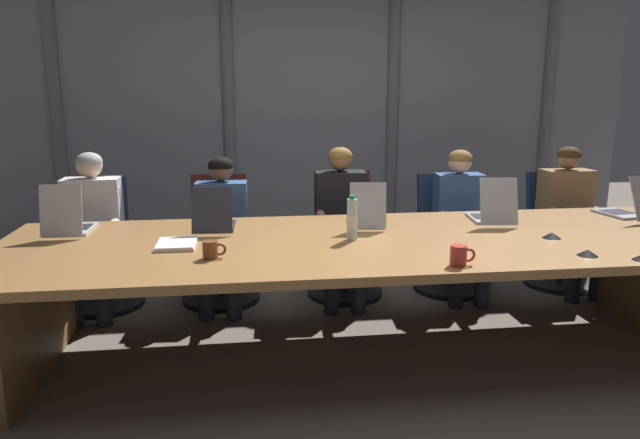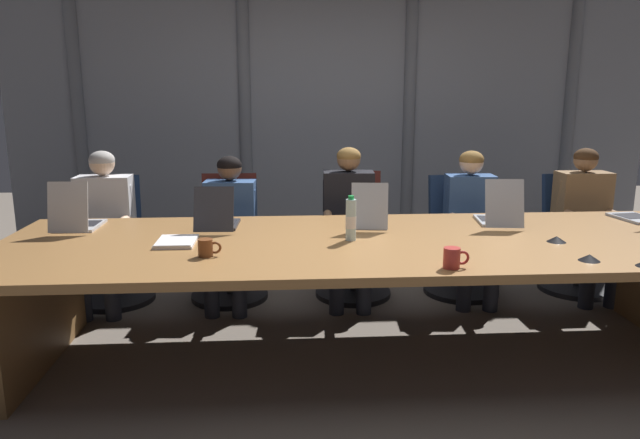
# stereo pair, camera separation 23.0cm
# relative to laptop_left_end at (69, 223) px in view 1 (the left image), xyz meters

# --- Properties ---
(ground_plane) EXTENTS (12.62, 12.62, 0.00)m
(ground_plane) POSITION_rel_laptop_left_end_xyz_m (1.85, -0.40, -0.80)
(ground_plane) COLOR #6B6056
(conference_table) EXTENTS (4.43, 1.45, 0.74)m
(conference_table) POSITION_rel_laptop_left_end_xyz_m (1.85, -0.40, -0.19)
(conference_table) COLOR olive
(conference_table) RESTS_ON ground_plane
(curtain_backdrop) EXTENTS (6.31, 0.17, 2.91)m
(curtain_backdrop) POSITION_rel_laptop_left_end_xyz_m (1.84, 2.09, 0.66)
(curtain_backdrop) COLOR gray
(curtain_backdrop) RESTS_ON ground_plane
(laptop_left_end) EXTENTS (0.25, 0.40, 0.33)m
(laptop_left_end) POSITION_rel_laptop_left_end_xyz_m (0.00, 0.00, 0.00)
(laptop_left_end) COLOR #BCBCC1
(laptop_left_end) RESTS_ON conference_table
(laptop_left_mid) EXTENTS (0.26, 0.41, 0.29)m
(laptop_left_mid) POSITION_rel_laptop_left_end_xyz_m (0.89, -0.03, -0.01)
(laptop_left_mid) COLOR #2D2D33
(laptop_left_mid) RESTS_ON conference_table
(laptop_center) EXTENTS (0.27, 0.39, 0.30)m
(laptop_center) POSITION_rel_laptop_left_end_xyz_m (1.87, -0.05, -0.00)
(laptop_center) COLOR #A8ADB7
(laptop_center) RESTS_ON conference_table
(laptop_right_mid) EXTENTS (0.29, 0.45, 0.32)m
(laptop_right_mid) POSITION_rel_laptop_left_end_xyz_m (2.74, -0.04, -0.00)
(laptop_right_mid) COLOR #A8ADB7
(laptop_right_mid) RESTS_ON conference_table
(laptop_right_end) EXTENTS (0.28, 0.48, 0.31)m
(laptop_right_end) POSITION_rel_laptop_left_end_xyz_m (3.75, -0.02, -0.00)
(laptop_right_end) COLOR #A8ADB7
(laptop_right_end) RESTS_ON conference_table
(office_chair_left_end) EXTENTS (0.60, 0.61, 0.95)m
(office_chair_left_end) POSITION_rel_laptop_left_end_xyz_m (-0.01, 0.75, -0.44)
(office_chair_left_end) COLOR navy
(office_chair_left_end) RESTS_ON ground_plane
(office_chair_left_mid) EXTENTS (0.60, 0.60, 0.96)m
(office_chair_left_mid) POSITION_rel_laptop_left_end_xyz_m (0.89, 0.75, -0.44)
(office_chair_left_mid) COLOR #511E19
(office_chair_left_mid) RESTS_ON ground_plane
(office_chair_center) EXTENTS (0.60, 0.60, 0.98)m
(office_chair_center) POSITION_rel_laptop_left_end_xyz_m (1.87, 0.75, -0.44)
(office_chair_center) COLOR #511E19
(office_chair_center) RESTS_ON ground_plane
(office_chair_right_mid) EXTENTS (0.60, 0.60, 0.94)m
(office_chair_right_mid) POSITION_rel_laptop_left_end_xyz_m (2.75, 0.74, -0.45)
(office_chair_right_mid) COLOR navy
(office_chair_right_mid) RESTS_ON ground_plane
(office_chair_right_end) EXTENTS (0.60, 0.61, 0.94)m
(office_chair_right_end) POSITION_rel_laptop_left_end_xyz_m (3.71, 0.74, -0.45)
(office_chair_right_end) COLOR navy
(office_chair_right_end) RESTS_ON ground_plane
(person_left_end) EXTENTS (0.42, 0.55, 1.17)m
(person_left_end) POSITION_rel_laptop_left_end_xyz_m (-0.02, 0.59, -0.13)
(person_left_end) COLOR silver
(person_left_end) RESTS_ON ground_plane
(person_left_mid) EXTENTS (0.42, 0.56, 1.13)m
(person_left_mid) POSITION_rel_laptop_left_end_xyz_m (0.91, 0.58, -0.16)
(person_left_mid) COLOR #335184
(person_left_mid) RESTS_ON ground_plane
(person_center) EXTENTS (0.41, 0.56, 1.19)m
(person_center) POSITION_rel_laptop_left_end_xyz_m (1.82, 0.59, -0.13)
(person_center) COLOR black
(person_center) RESTS_ON ground_plane
(person_right_mid) EXTENTS (0.40, 0.56, 1.16)m
(person_right_mid) POSITION_rel_laptop_left_end_xyz_m (2.77, 0.58, -0.15)
(person_right_mid) COLOR #335184
(person_right_mid) RESTS_ON ground_plane
(person_right_end) EXTENTS (0.41, 0.55, 1.17)m
(person_right_end) POSITION_rel_laptop_left_end_xyz_m (3.69, 0.59, -0.14)
(person_right_end) COLOR olive
(person_right_end) RESTS_ON ground_plane
(water_bottle_primary) EXTENTS (0.06, 0.06, 0.27)m
(water_bottle_primary) POSITION_rel_laptop_left_end_xyz_m (1.71, -0.39, 0.06)
(water_bottle_primary) COLOR silver
(water_bottle_primary) RESTS_ON conference_table
(coffee_mug_near) EXTENTS (0.13, 0.08, 0.10)m
(coffee_mug_near) POSITION_rel_laptop_left_end_xyz_m (0.90, -0.69, -0.01)
(coffee_mug_near) COLOR brown
(coffee_mug_near) RESTS_ON conference_table
(coffee_mug_far) EXTENTS (0.13, 0.08, 0.11)m
(coffee_mug_far) POSITION_rel_laptop_left_end_xyz_m (2.15, -0.99, -0.01)
(coffee_mug_far) COLOR #B2332D
(coffee_mug_far) RESTS_ON conference_table
(conference_mic_middle) EXTENTS (0.11, 0.11, 0.03)m
(conference_mic_middle) POSITION_rel_laptop_left_end_xyz_m (2.90, -0.91, -0.04)
(conference_mic_middle) COLOR black
(conference_mic_middle) RESTS_ON conference_table
(conference_mic_right_side) EXTENTS (0.11, 0.11, 0.03)m
(conference_mic_right_side) POSITION_rel_laptop_left_end_xyz_m (2.91, -0.52, -0.04)
(conference_mic_right_side) COLOR black
(conference_mic_right_side) RESTS_ON conference_table
(spiral_notepad) EXTENTS (0.22, 0.31, 0.03)m
(spiral_notepad) POSITION_rel_laptop_left_end_xyz_m (0.69, -0.39, -0.05)
(spiral_notepad) COLOR silver
(spiral_notepad) RESTS_ON conference_table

